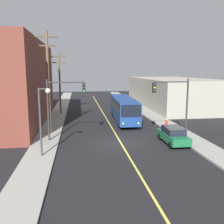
{
  "coord_description": "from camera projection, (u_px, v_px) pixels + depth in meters",
  "views": [
    {
      "loc": [
        -4.01,
        -22.92,
        6.99
      ],
      "look_at": [
        0.0,
        6.29,
        2.0
      ],
      "focal_mm": 39.63,
      "sensor_mm": 36.0,
      "label": 1
    }
  ],
  "objects": [
    {
      "name": "parked_car_green",
      "position": [
        173.0,
        135.0,
        23.72
      ],
      "size": [
        1.82,
        4.4,
        1.62
      ],
      "color": "#196038",
      "rests_on": "ground"
    },
    {
      "name": "fire_hydrant",
      "position": [
        167.0,
        122.0,
        30.8
      ],
      "size": [
        0.44,
        0.26,
        0.84
      ],
      "color": "red",
      "rests_on": "sidewalk_right"
    },
    {
      "name": "traffic_signal_left_corner",
      "position": [
        64.0,
        98.0,
        23.98
      ],
      "size": [
        3.75,
        0.48,
        6.0
      ],
      "color": "#2D2D33",
      "rests_on": "sidewalk_left"
    },
    {
      "name": "building_right_warehouse",
      "position": [
        172.0,
        92.0,
        48.89
      ],
      "size": [
        12.0,
        26.66,
        5.4
      ],
      "color": "gray",
      "rests_on": "ground"
    },
    {
      "name": "utility_pole_near",
      "position": [
        48.0,
        79.0,
        26.33
      ],
      "size": [
        2.4,
        0.28,
        10.87
      ],
      "color": "brown",
      "rests_on": "sidewalk_left"
    },
    {
      "name": "ground_plane",
      "position": [
        121.0,
        143.0,
        24.1
      ],
      "size": [
        120.0,
        120.0,
        0.0
      ],
      "primitive_type": "plane",
      "color": "black"
    },
    {
      "name": "traffic_signal_right_corner",
      "position": [
        173.0,
        97.0,
        24.79
      ],
      "size": [
        3.75,
        0.48,
        6.0
      ],
      "color": "#2D2D33",
      "rests_on": "sidewalk_right"
    },
    {
      "name": "lane_stripe_center",
      "position": [
        104.0,
        115.0,
        38.75
      ],
      "size": [
        0.16,
        60.0,
        0.01
      ],
      "primitive_type": "cube",
      "color": "#D8CC4C",
      "rests_on": "ground"
    },
    {
      "name": "utility_pole_mid",
      "position": [
        60.0,
        80.0,
        38.96
      ],
      "size": [
        2.4,
        0.28,
        9.53
      ],
      "color": "brown",
      "rests_on": "sidewalk_left"
    },
    {
      "name": "sidewalk_left",
      "position": [
        54.0,
        123.0,
        32.88
      ],
      "size": [
        2.5,
        90.0,
        0.15
      ],
      "primitive_type": "cube",
      "color": "gray",
      "rests_on": "ground"
    },
    {
      "name": "city_bus",
      "position": [
        124.0,
        108.0,
        34.32
      ],
      "size": [
        3.01,
        12.23,
        3.2
      ],
      "color": "navy",
      "rests_on": "ground"
    },
    {
      "name": "building_left_brick",
      "position": [
        4.0,
        83.0,
        32.02
      ],
      "size": [
        10.0,
        22.33,
        10.66
      ],
      "color": "brown",
      "rests_on": "ground"
    },
    {
      "name": "street_lamp_left",
      "position": [
        43.0,
        112.0,
        19.5
      ],
      "size": [
        0.98,
        0.4,
        5.5
      ],
      "color": "#38383D",
      "rests_on": "sidewalk_left"
    },
    {
      "name": "sidewalk_right",
      "position": [
        159.0,
        120.0,
        34.82
      ],
      "size": [
        2.5,
        90.0,
        0.15
      ],
      "primitive_type": "cube",
      "color": "gray",
      "rests_on": "ground"
    }
  ]
}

